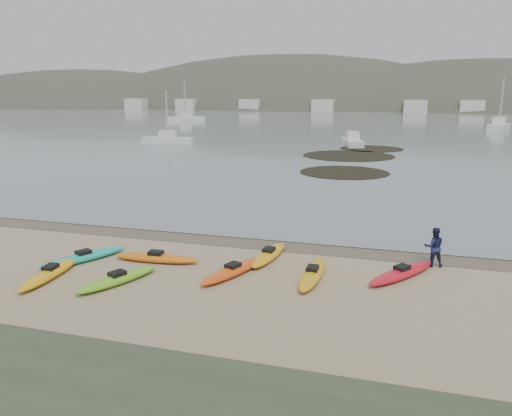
% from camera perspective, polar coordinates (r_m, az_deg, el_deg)
% --- Properties ---
extents(ground, '(600.00, 600.00, 0.00)m').
position_cam_1_polar(ground, '(22.95, 0.00, -3.65)').
color(ground, tan).
rests_on(ground, ground).
extents(wet_sand, '(60.00, 60.00, 0.00)m').
position_cam_1_polar(wet_sand, '(22.68, -0.21, -3.85)').
color(wet_sand, brown).
rests_on(wet_sand, ground).
extents(water, '(1200.00, 1200.00, 0.00)m').
position_cam_1_polar(water, '(321.22, 15.43, 11.56)').
color(water, slate).
rests_on(water, ground).
extents(kayaks, '(24.51, 9.43, 0.34)m').
position_cam_1_polar(kayaks, '(19.18, -5.47, -6.62)').
color(kayaks, '#1CB0A1').
rests_on(kayaks, ground).
extents(person_east, '(0.84, 0.70, 1.56)m').
position_cam_1_polar(person_east, '(20.55, 19.67, -4.21)').
color(person_east, '#1B2150').
rests_on(person_east, ground).
extents(kelp_mats, '(10.45, 26.03, 0.04)m').
position_cam_1_polar(kelp_mats, '(52.41, 11.20, 5.69)').
color(kelp_mats, black).
rests_on(kelp_mats, water).
extents(moored_boats, '(90.91, 88.35, 1.23)m').
position_cam_1_polar(moored_boats, '(97.33, 12.15, 9.32)').
color(moored_boats, silver).
rests_on(moored_boats, ground).
extents(far_hills, '(550.00, 135.00, 80.00)m').
position_cam_1_polar(far_hills, '(218.79, 25.00, 6.06)').
color(far_hills, '#384235').
rests_on(far_hills, ground).
extents(far_town, '(199.00, 5.00, 4.00)m').
position_cam_1_polar(far_town, '(166.16, 16.47, 11.08)').
color(far_town, beige).
rests_on(far_town, ground).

